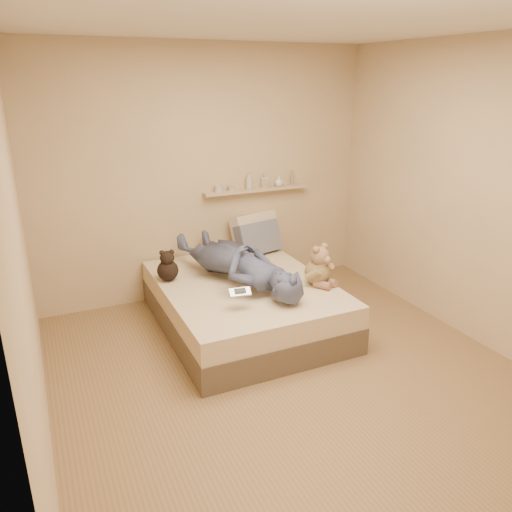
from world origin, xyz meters
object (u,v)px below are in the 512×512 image
bed (244,304)px  dark_plush (168,267)px  person (238,262)px  wall_shelf (256,190)px  teddy_bear (319,268)px  pillow_cream (255,232)px  pillow_grey (258,238)px  game_console (240,292)px

bed → dark_plush: (-0.63, 0.33, 0.36)m
person → wall_shelf: wall_shelf is taller
teddy_bear → pillow_cream: (-0.10, 1.17, 0.04)m
teddy_bear → person: 0.75m
dark_plush → pillow_grey: size_ratio=0.62×
bed → pillow_cream: size_ratio=3.45×
pillow_cream → person: pillow_cream is taller
game_console → wall_shelf: 1.72m
game_console → pillow_cream: size_ratio=0.34×
pillow_grey → wall_shelf: (0.08, 0.22, 0.48)m
pillow_grey → person: 0.82m
bed → pillow_cream: pillow_cream is taller
game_console → wall_shelf: size_ratio=0.15×
bed → teddy_bear: size_ratio=4.85×
pillow_cream → wall_shelf: size_ratio=0.46×
dark_plush → wall_shelf: (1.18, 0.58, 0.52)m
game_console → pillow_grey: 1.42m
person → teddy_bear: bearing=134.9°
bed → wall_shelf: wall_shelf is taller
pillow_cream → pillow_grey: (-0.03, -0.14, -0.03)m
teddy_bear → dark_plush: 1.41m
pillow_grey → bed: bearing=-124.3°
game_console → dark_plush: bearing=113.5°
teddy_bear → pillow_cream: pillow_cream is taller
pillow_cream → wall_shelf: (0.05, 0.08, 0.45)m
pillow_cream → person: (-0.54, -0.79, -0.01)m
game_console → person: person is taller
bed → dark_plush: 0.80m
teddy_bear → pillow_grey: 1.04m
bed → person: 0.42m
teddy_bear → person: bearing=149.3°
pillow_grey → wall_shelf: 0.53m
person → wall_shelf: size_ratio=1.33×
pillow_cream → pillow_grey: pillow_cream is taller
dark_plush → wall_shelf: 1.41m
bed → game_console: bearing=-116.0°
wall_shelf → person: bearing=-124.1°
dark_plush → pillow_grey: 1.16m
game_console → teddy_bear: (0.86, 0.18, 0.00)m
pillow_grey → wall_shelf: size_ratio=0.42×
teddy_bear → pillow_grey: (-0.14, 1.03, 0.01)m
bed → pillow_cream: (0.50, 0.83, 0.43)m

